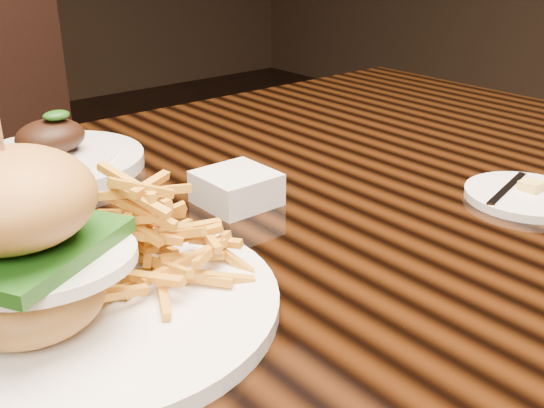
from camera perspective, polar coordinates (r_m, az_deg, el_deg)
dining_table at (r=0.75m, az=-5.71°, el=-6.68°), size 1.60×0.90×0.75m
burger_plate at (r=0.54m, az=-16.16°, el=-4.30°), size 0.31×0.31×0.21m
side_saucer at (r=0.82m, az=21.77°, el=0.72°), size 0.14×0.14×0.02m
ramekin at (r=0.75m, az=-3.21°, el=1.43°), size 0.11×0.11×0.04m
far_dish at (r=0.91m, az=-19.00°, el=3.96°), size 0.24×0.24×0.08m
chair_far at (r=1.58m, az=-21.16°, el=3.01°), size 0.58×0.59×0.95m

